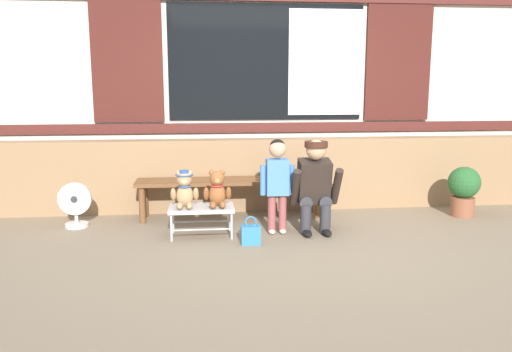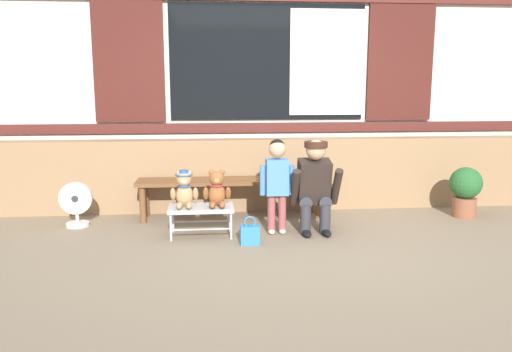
{
  "view_description": "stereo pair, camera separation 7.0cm",
  "coord_description": "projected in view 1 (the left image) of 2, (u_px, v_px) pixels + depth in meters",
  "views": [
    {
      "loc": [
        -0.81,
        -4.57,
        1.5
      ],
      "look_at": [
        -0.26,
        0.63,
        0.55
      ],
      "focal_mm": 35.95,
      "sensor_mm": 36.0,
      "label": 1
    },
    {
      "loc": [
        -0.74,
        -4.58,
        1.5
      ],
      "look_at": [
        -0.26,
        0.63,
        0.55
      ],
      "focal_mm": 35.95,
      "sensor_mm": 36.0,
      "label": 2
    }
  ],
  "objects": [
    {
      "name": "brick_low_wall",
      "position": [
        270.0,
        174.0,
        6.15
      ],
      "size": [
        7.51,
        0.25,
        0.85
      ],
      "primitive_type": "cube",
      "color": "#997551",
      "rests_on": "ground"
    },
    {
      "name": "floor_fan",
      "position": [
        75.0,
        205.0,
        5.37
      ],
      "size": [
        0.34,
        0.24,
        0.48
      ],
      "color": "silver",
      "rests_on": "ground"
    },
    {
      "name": "handbag_on_ground",
      "position": [
        251.0,
        234.0,
        4.83
      ],
      "size": [
        0.18,
        0.11,
        0.27
      ],
      "color": "teal",
      "rests_on": "ground"
    },
    {
      "name": "adult_crouching",
      "position": [
        315.0,
        185.0,
        5.18
      ],
      "size": [
        0.5,
        0.49,
        0.95
      ],
      "color": "#333338",
      "rests_on": "ground"
    },
    {
      "name": "child_standing",
      "position": [
        277.0,
        176.0,
        5.1
      ],
      "size": [
        0.35,
        0.18,
        0.96
      ],
      "color": "#994C4C",
      "rests_on": "ground"
    },
    {
      "name": "shop_facade",
      "position": [
        266.0,
        54.0,
        6.39
      ],
      "size": [
        7.66,
        0.26,
        3.73
      ],
      "color": "silver",
      "rests_on": "ground"
    },
    {
      "name": "ground_plane",
      "position": [
        290.0,
        245.0,
        4.83
      ],
      "size": [
        60.0,
        60.0,
        0.0
      ],
      "primitive_type": "plane",
      "color": "#84725B"
    },
    {
      "name": "potted_plant",
      "position": [
        464.0,
        188.0,
        5.82
      ],
      "size": [
        0.36,
        0.36,
        0.57
      ],
      "color": "brown",
      "rests_on": "ground"
    },
    {
      "name": "small_display_bench",
      "position": [
        201.0,
        210.0,
        5.07
      ],
      "size": [
        0.64,
        0.36,
        0.3
      ],
      "color": "#BCBCC1",
      "rests_on": "ground"
    },
    {
      "name": "wooden_bench_long",
      "position": [
        231.0,
        185.0,
        5.75
      ],
      "size": [
        2.1,
        0.4,
        0.44
      ],
      "color": "brown",
      "rests_on": "ground"
    },
    {
      "name": "teddy_bear_plain",
      "position": [
        217.0,
        190.0,
        5.05
      ],
      "size": [
        0.28,
        0.26,
        0.36
      ],
      "color": "#93562D",
      "rests_on": "small_display_bench"
    },
    {
      "name": "teddy_bear_with_hat",
      "position": [
        185.0,
        190.0,
        5.02
      ],
      "size": [
        0.28,
        0.27,
        0.36
      ],
      "color": "tan",
      "rests_on": "small_display_bench"
    }
  ]
}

